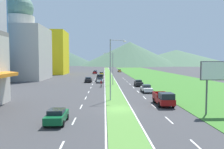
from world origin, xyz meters
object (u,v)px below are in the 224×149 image
at_px(street_lamp_mid, 112,66).
at_px(car_7, 95,72).
at_px(car_8, 100,80).
at_px(car_0, 139,83).
at_px(car_2, 95,72).
at_px(pickup_truck_1, 100,78).
at_px(car_5, 88,80).
at_px(car_1, 101,74).
at_px(car_6, 57,116).
at_px(pickup_truck_0, 164,99).
at_px(billboard_roadside, 221,74).
at_px(street_lamp_near, 112,66).
at_px(car_3, 146,88).
at_px(motorcycle_rider, 101,84).
at_px(car_4, 119,71).

relative_size(street_lamp_mid, car_7, 2.01).
relative_size(car_7, car_8, 1.07).
relative_size(car_0, car_2, 0.91).
bearing_deg(pickup_truck_1, street_lamp_mid, -164.92).
bearing_deg(pickup_truck_1, car_5, 142.27).
distance_m(street_lamp_mid, car_0, 8.30).
bearing_deg(street_lamp_mid, car_1, 94.72).
height_order(car_6, pickup_truck_0, pickup_truck_0).
height_order(car_2, car_7, car_2).
distance_m(car_1, car_6, 74.57).
distance_m(street_lamp_mid, billboard_roadside, 34.43).
distance_m(street_lamp_near, car_8, 29.45).
height_order(car_7, pickup_truck_1, pickup_truck_1).
relative_size(street_lamp_near, car_2, 2.06).
bearing_deg(billboard_roadside, pickup_truck_1, 108.74).
relative_size(car_1, pickup_truck_1, 0.77).
xyz_separation_m(car_2, car_8, (3.43, -50.26, -0.04)).
relative_size(car_3, pickup_truck_0, 0.84).
distance_m(street_lamp_near, motorcycle_rider, 19.01).
distance_m(car_7, motorcycle_rider, 54.87).
relative_size(street_lamp_near, pickup_truck_0, 1.82).
height_order(car_0, pickup_truck_1, pickup_truck_1).
bearing_deg(car_4, pickup_truck_1, -10.37).
bearing_deg(car_4, street_lamp_near, -4.71).
relative_size(car_1, car_5, 0.87).
bearing_deg(car_8, car_5, 63.92).
height_order(street_lamp_near, car_4, street_lamp_near).
relative_size(street_lamp_mid, motorcycle_rider, 4.31).
bearing_deg(car_7, car_6, 179.91).
bearing_deg(car_8, car_0, -131.77).
relative_size(car_5, motorcycle_rider, 2.40).
bearing_deg(car_6, car_4, -7.48).
xyz_separation_m(car_4, car_5, (-13.46, -59.49, 0.01)).
relative_size(car_4, motorcycle_rider, 2.21).
bearing_deg(pickup_truck_0, car_4, 179.90).
height_order(billboard_roadside, pickup_truck_0, billboard_roadside).
xyz_separation_m(street_lamp_mid, pickup_truck_0, (6.55, -26.91, -3.98)).
height_order(car_8, pickup_truck_1, pickup_truck_1).
distance_m(street_lamp_mid, car_4, 68.09).
height_order(street_lamp_mid, car_8, street_lamp_mid).
xyz_separation_m(car_5, motorcycle_rider, (4.03, -12.39, -0.03)).
bearing_deg(car_7, pickup_truck_0, -170.30).
bearing_deg(car_2, car_1, -168.97).
bearing_deg(car_7, billboard_roadside, -167.39).
relative_size(car_2, motorcycle_rider, 2.39).
xyz_separation_m(car_3, motorcycle_rider, (-9.34, 9.17, -0.03)).
relative_size(car_7, pickup_truck_1, 0.80).
bearing_deg(car_1, car_3, -169.37).
bearing_deg(billboard_roadside, pickup_truck_0, 134.29).
bearing_deg(pickup_truck_0, car_0, 179.58).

